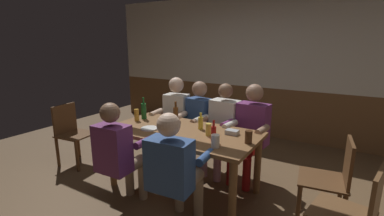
% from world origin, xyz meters
% --- Properties ---
extents(ground_plane, '(7.67, 7.67, 0.00)m').
position_xyz_m(ground_plane, '(0.00, 0.00, 0.00)').
color(ground_plane, brown).
extents(back_wall_upper, '(6.39, 0.12, 1.70)m').
position_xyz_m(back_wall_upper, '(0.00, 2.66, 1.78)').
color(back_wall_upper, beige).
extents(back_wall_wainscot, '(6.39, 0.12, 0.93)m').
position_xyz_m(back_wall_wainscot, '(0.00, 2.66, 0.47)').
color(back_wall_wainscot, brown).
rests_on(back_wall_wainscot, ground_plane).
extents(dining_table, '(1.77, 0.90, 0.75)m').
position_xyz_m(dining_table, '(0.00, 0.14, 0.65)').
color(dining_table, brown).
rests_on(dining_table, ground_plane).
extents(person_0, '(0.51, 0.56, 1.26)m').
position_xyz_m(person_0, '(-0.59, 0.83, 0.70)').
color(person_0, silver).
rests_on(person_0, ground_plane).
extents(person_1, '(0.53, 0.57, 1.23)m').
position_xyz_m(person_1, '(-0.21, 0.81, 0.67)').
color(person_1, '#2D4C84').
rests_on(person_1, ground_plane).
extents(person_2, '(0.55, 0.55, 1.23)m').
position_xyz_m(person_2, '(0.19, 0.82, 0.67)').
color(person_2, silver).
rests_on(person_2, ground_plane).
extents(person_3, '(0.56, 0.55, 1.25)m').
position_xyz_m(person_3, '(0.59, 0.82, 0.69)').
color(person_3, '#6B2D66').
rests_on(person_3, ground_plane).
extents(person_4, '(0.51, 0.53, 1.18)m').
position_xyz_m(person_4, '(-0.36, -0.53, 0.65)').
color(person_4, '#6B2D66').
rests_on(person_4, ground_plane).
extents(person_5, '(0.57, 0.56, 1.18)m').
position_xyz_m(person_5, '(0.35, -0.53, 0.65)').
color(person_5, '#2D4C84').
rests_on(person_5, ground_plane).
extents(chair_empty_near_right, '(0.49, 0.49, 0.88)m').
position_xyz_m(chair_empty_near_right, '(-1.80, -0.07, 0.48)').
color(chair_empty_near_right, brown).
rests_on(chair_empty_near_right, ground_plane).
extents(chair_empty_near_left, '(0.51, 0.51, 0.88)m').
position_xyz_m(chair_empty_near_left, '(1.78, -0.20, 0.48)').
color(chair_empty_near_left, brown).
rests_on(chair_empty_near_left, ground_plane).
extents(chair_empty_far_end, '(0.49, 0.49, 0.88)m').
position_xyz_m(chair_empty_far_end, '(1.59, 0.35, 0.48)').
color(chair_empty_far_end, brown).
rests_on(chair_empty_far_end, ground_plane).
extents(condiment_caddy, '(0.14, 0.10, 0.05)m').
position_xyz_m(condiment_caddy, '(0.55, 0.31, 0.78)').
color(condiment_caddy, '#B2B7BC').
rests_on(condiment_caddy, dining_table).
extents(plate_0, '(0.20, 0.20, 0.01)m').
position_xyz_m(plate_0, '(-0.36, -0.02, 0.76)').
color(plate_0, white).
rests_on(plate_0, dining_table).
extents(bottle_0, '(0.07, 0.07, 0.25)m').
position_xyz_m(bottle_0, '(-0.32, 0.47, 0.85)').
color(bottle_0, '#593314').
rests_on(bottle_0, dining_table).
extents(bottle_1, '(0.06, 0.06, 0.20)m').
position_xyz_m(bottle_1, '(0.16, 0.30, 0.83)').
color(bottle_1, gold).
rests_on(bottle_1, dining_table).
extents(bottle_2, '(0.07, 0.07, 0.29)m').
position_xyz_m(bottle_2, '(-0.72, 0.29, 0.87)').
color(bottle_2, '#195923').
rests_on(bottle_2, dining_table).
extents(bottle_3, '(0.05, 0.05, 0.23)m').
position_xyz_m(bottle_3, '(0.48, 0.01, 0.84)').
color(bottle_3, red).
rests_on(bottle_3, dining_table).
extents(pint_glass_0, '(0.08, 0.08, 0.13)m').
position_xyz_m(pint_glass_0, '(0.57, -0.14, 0.82)').
color(pint_glass_0, white).
rests_on(pint_glass_0, dining_table).
extents(pint_glass_1, '(0.06, 0.06, 0.14)m').
position_xyz_m(pint_glass_1, '(0.35, 0.14, 0.82)').
color(pint_glass_1, '#E5C64C').
rests_on(pint_glass_1, dining_table).
extents(pint_glass_2, '(0.08, 0.08, 0.13)m').
position_xyz_m(pint_glass_2, '(0.81, 0.14, 0.82)').
color(pint_glass_2, '#4C2D19').
rests_on(pint_glass_2, dining_table).
extents(pint_glass_3, '(0.06, 0.06, 0.16)m').
position_xyz_m(pint_glass_3, '(-0.73, 0.17, 0.83)').
color(pint_glass_3, gold).
rests_on(pint_glass_3, dining_table).
extents(pint_glass_4, '(0.08, 0.08, 0.11)m').
position_xyz_m(pint_glass_4, '(-0.76, -0.22, 0.81)').
color(pint_glass_4, white).
rests_on(pint_glass_4, dining_table).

